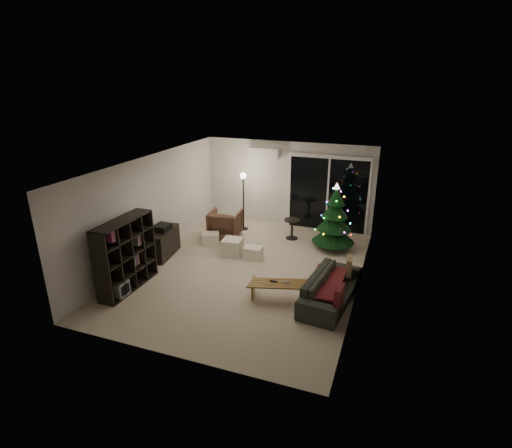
# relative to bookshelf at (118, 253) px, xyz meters

# --- Properties ---
(room) EXTENTS (6.50, 7.51, 2.60)m
(room) POSITION_rel_bookshelf_xyz_m (2.71, 3.12, 0.25)
(room) COLOR beige
(room) RESTS_ON ground
(bookshelf) EXTENTS (0.45, 1.55, 1.53)m
(bookshelf) POSITION_rel_bookshelf_xyz_m (0.00, 0.00, 0.00)
(bookshelf) COLOR black
(bookshelf) RESTS_ON floor
(media_cabinet) EXTENTS (0.55, 1.14, 0.68)m
(media_cabinet) POSITION_rel_bookshelf_xyz_m (0.00, 1.65, -0.42)
(media_cabinet) COLOR black
(media_cabinet) RESTS_ON floor
(stereo) EXTENTS (0.35, 0.41, 0.15)m
(stereo) POSITION_rel_bookshelf_xyz_m (0.00, 1.65, -0.01)
(stereo) COLOR black
(stereo) RESTS_ON media_cabinet
(armchair) EXTENTS (0.92, 0.95, 0.77)m
(armchair) POSITION_rel_bookshelf_xyz_m (0.93, 3.31, -0.38)
(armchair) COLOR #52342A
(armchair) RESTS_ON floor
(ottoman) EXTENTS (0.52, 0.52, 0.42)m
(ottoman) POSITION_rel_bookshelf_xyz_m (1.59, 2.28, -0.55)
(ottoman) COLOR beige
(ottoman) RESTS_ON floor
(cardboard_box_a) EXTENTS (0.54, 0.48, 0.32)m
(cardboard_box_a) POSITION_rel_bookshelf_xyz_m (0.77, 2.70, -0.61)
(cardboard_box_a) COLOR white
(cardboard_box_a) RESTS_ON floor
(cardboard_box_b) EXTENTS (0.44, 0.34, 0.31)m
(cardboard_box_b) POSITION_rel_bookshelf_xyz_m (2.15, 2.26, -0.61)
(cardboard_box_b) COLOR white
(cardboard_box_b) RESTS_ON floor
(side_table) EXTENTS (0.51, 0.51, 0.56)m
(side_table) POSITION_rel_bookshelf_xyz_m (2.70, 3.85, -0.49)
(side_table) COLOR black
(side_table) RESTS_ON floor
(floor_lamp) EXTENTS (0.26, 0.26, 1.63)m
(floor_lamp) POSITION_rel_bookshelf_xyz_m (1.18, 4.06, 0.05)
(floor_lamp) COLOR black
(floor_lamp) RESTS_ON floor
(sofa) EXTENTS (1.00, 2.05, 0.58)m
(sofa) POSITION_rel_bookshelf_xyz_m (4.30, 0.94, -0.48)
(sofa) COLOR #383D35
(sofa) RESTS_ON floor
(sofa_throw) EXTENTS (0.61, 1.42, 0.05)m
(sofa_throw) POSITION_rel_bookshelf_xyz_m (4.20, 0.94, -0.35)
(sofa_throw) COLOR maroon
(sofa_throw) RESTS_ON sofa
(cushion_a) EXTENTS (0.15, 0.39, 0.38)m
(cushion_a) POSITION_rel_bookshelf_xyz_m (4.55, 1.59, -0.24)
(cushion_a) COLOR #917E60
(cushion_a) RESTS_ON sofa
(cushion_b) EXTENTS (0.14, 0.39, 0.38)m
(cushion_b) POSITION_rel_bookshelf_xyz_m (4.55, 0.29, -0.24)
(cushion_b) COLOR maroon
(cushion_b) RESTS_ON sofa
(coffee_table) EXTENTS (1.31, 0.77, 0.39)m
(coffee_table) POSITION_rel_bookshelf_xyz_m (3.36, 0.61, -0.57)
(coffee_table) COLOR olive
(coffee_table) RESTS_ON floor
(remote_a) EXTENTS (0.16, 0.05, 0.02)m
(remote_a) POSITION_rel_bookshelf_xyz_m (3.21, 0.61, -0.36)
(remote_a) COLOR black
(remote_a) RESTS_ON coffee_table
(remote_b) EXTENTS (0.15, 0.09, 0.02)m
(remote_b) POSITION_rel_bookshelf_xyz_m (3.46, 0.66, -0.36)
(remote_b) COLOR slate
(remote_b) RESTS_ON coffee_table
(christmas_tree) EXTENTS (1.13, 1.13, 1.76)m
(christmas_tree) POSITION_rel_bookshelf_xyz_m (3.88, 3.55, 0.12)
(christmas_tree) COLOR black
(christmas_tree) RESTS_ON floor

